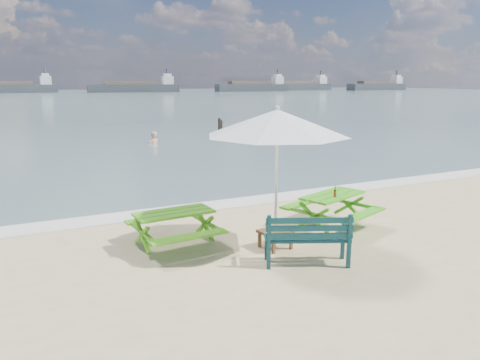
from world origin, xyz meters
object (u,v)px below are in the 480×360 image
picnic_table_right (332,211)px  patio_umbrella (277,123)px  picnic_table_left (175,230)px  side_table (275,239)px  swimmer (154,149)px  park_bench (307,248)px  beer_bottle (335,193)px

picnic_table_right → patio_umbrella: (-1.84, -0.61, 2.10)m
picnic_table_left → picnic_table_right: (3.59, -0.34, 0.02)m
side_table → swimmer: (2.29, 16.47, -0.50)m
picnic_table_right → park_bench: 2.33m
swimmer → side_table: bearing=-97.9°
picnic_table_left → swimmer: bearing=75.4°
park_bench → beer_bottle: 2.16m
side_table → patio_umbrella: 2.28m
picnic_table_left → side_table: size_ratio=2.86×
swimmer → picnic_table_left: bearing=-104.6°
picnic_table_left → picnic_table_right: bearing=-5.5°
side_table → patio_umbrella: patio_umbrella is taller
park_bench → picnic_table_right: bearing=41.6°
picnic_table_left → park_bench: park_bench is taller
beer_bottle → swimmer: beer_bottle is taller
beer_bottle → picnic_table_right: bearing=61.8°
picnic_table_right → beer_bottle: 0.54m
patio_umbrella → picnic_table_left: bearing=151.4°
picnic_table_right → beer_bottle: beer_bottle is taller
side_table → patio_umbrella: bearing=90.0°
picnic_table_left → beer_bottle: 3.55m
picnic_table_right → swimmer: 15.88m
patio_umbrella → swimmer: patio_umbrella is taller
patio_umbrella → picnic_table_right: bearing=18.3°
park_bench → swimmer: bearing=82.8°
picnic_table_right → side_table: (-1.84, -0.61, -0.18)m
side_table → park_bench: bearing=-84.0°
beer_bottle → patio_umbrella: bearing=-167.3°
side_table → picnic_table_right: bearing=18.3°
picnic_table_left → swimmer: size_ratio=0.98×
patio_umbrella → beer_bottle: size_ratio=13.17×
park_bench → patio_umbrella: 2.38m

